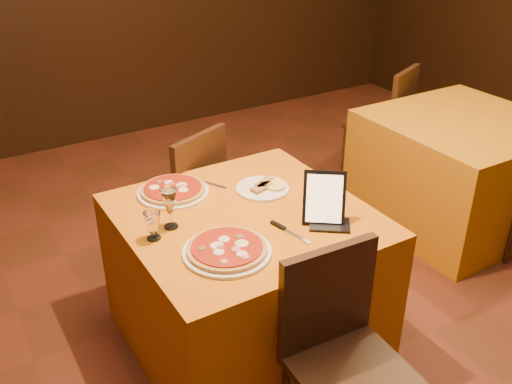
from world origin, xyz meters
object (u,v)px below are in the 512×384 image
wine_glass (170,209)px  chair_main_far (178,199)px  pizza_far (173,191)px  main_table (245,279)px  chair_side_far (377,123)px  pizza_near (227,250)px  tablet (324,198)px  side_table (458,171)px  chair_main_near (352,372)px  water_glass (153,226)px

wine_glass → chair_main_far: bearing=65.1°
chair_main_far → pizza_far: chair_main_far is taller
main_table → chair_side_far: size_ratio=1.21×
chair_side_far → main_table: bearing=7.1°
pizza_near → tablet: bearing=0.3°
side_table → wine_glass: (-2.20, -0.23, 0.47)m
side_table → pizza_far: pizza_far is taller
chair_main_far → pizza_far: size_ratio=2.57×
main_table → side_table: same height
chair_main_near → wine_glass: size_ratio=4.79×
side_table → chair_main_far: size_ratio=1.21×
water_glass → pizza_near: bearing=-50.4°
side_table → pizza_far: size_ratio=3.10×
side_table → chair_side_far: size_ratio=1.21×
chair_main_far → main_table: bearing=67.0°
side_table → tablet: tablet is taller
chair_main_far → wine_glass: wine_glass is taller
side_table → pizza_near: 2.19m
main_table → chair_main_far: size_ratio=1.21×
pizza_near → chair_main_far: bearing=77.8°
main_table → tablet: bearing=-41.4°
main_table → wine_glass: wine_glass is taller
chair_main_near → tablet: (0.27, 0.57, 0.41)m
pizza_near → water_glass: 0.34m
tablet → pizza_near: bearing=-142.9°
main_table → pizza_far: 0.57m
side_table → pizza_near: bearing=-165.4°
water_glass → tablet: tablet is taller
pizza_near → chair_side_far: bearing=33.3°
side_table → chair_main_near: 2.17m
chair_main_near → wine_glass: bearing=114.2°
chair_main_near → chair_side_far: size_ratio=1.00×
chair_main_far → chair_side_far: 1.89m
chair_main_far → water_glass: bearing=37.5°
wine_glass → pizza_far: bearing=64.7°
side_table → wine_glass: wine_glass is taller
pizza_near → pizza_far: 0.60m
main_table → chair_side_far: bearing=31.2°
pizza_far → tablet: (0.47, -0.60, 0.10)m
chair_main_near → chair_main_far: 1.61m
water_glass → pizza_far: bearing=54.8°
side_table → main_table: bearing=-170.8°
main_table → water_glass: 0.62m
chair_main_far → chair_side_far: size_ratio=1.00×
pizza_far → chair_main_near: bearing=-80.1°
pizza_far → water_glass: (-0.24, -0.34, 0.05)m
main_table → tablet: (0.27, -0.24, 0.49)m
chair_side_far → pizza_near: bearing=9.2°
pizza_near → wine_glass: bearing=110.3°
water_glass → tablet: (0.71, -0.26, 0.06)m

